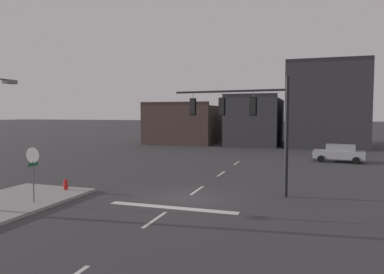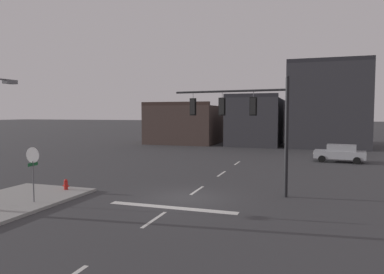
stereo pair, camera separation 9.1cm
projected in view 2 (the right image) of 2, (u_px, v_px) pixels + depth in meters
name	position (u px, v px, depth m)	size (l,w,h in m)	color
ground_plane	(186.00, 198.00, 18.78)	(400.00, 400.00, 0.00)	#353538
sidewalk_near_corner	(6.00, 203.00, 17.49)	(5.00, 8.00, 0.15)	gray
stop_bar_paint	(172.00, 208.00, 16.89)	(6.40, 0.50, 0.01)	silver
lane_centreline	(197.00, 190.00, 20.68)	(0.16, 26.40, 0.01)	silver
signal_mast_near_side	(247.00, 116.00, 19.69)	(6.61, 0.95, 6.46)	black
stop_sign	(33.00, 161.00, 17.27)	(0.76, 0.64, 2.83)	#56565B
car_lot_nearside	(340.00, 153.00, 32.61)	(4.60, 2.30, 1.61)	#9EA0A5
fire_hydrant	(66.00, 186.00, 20.21)	(0.40, 0.30, 0.75)	red
building_row	(277.00, 115.00, 50.59)	(29.99, 13.78, 11.20)	#473833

